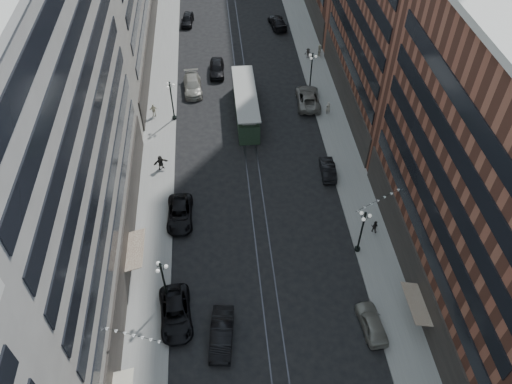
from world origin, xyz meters
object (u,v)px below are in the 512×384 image
object	(u,v)px
pedestrian_extra_1	(320,50)
pedestrian_5	(161,162)
car_2	(176,313)
car_4	(372,323)
car_9	(187,19)
car_5	(222,334)
car_7	(180,214)
lamppost_se_mid	(311,70)
car_13	(217,68)
lamppost_sw_mid	(172,99)
car_8	(193,85)
pedestrian_9	(308,53)
lamppost_sw_far	(164,281)
car_12	(278,22)
car_11	(308,98)
pedestrian_6	(154,110)
pedestrian_7	(374,226)
streetcar	(246,105)
lamppost_se_far	(362,230)
pedestrian_8	(328,108)
pedestrian_2	(135,249)

from	to	relation	value
pedestrian_extra_1	pedestrian_5	bearing A→B (deg)	148.06
car_2	car_4	size ratio (longest dim) A/B	1.30
car_9	pedestrian_5	xyz separation A→B (m)	(-2.86, -35.08, 0.29)
car_5	car_7	distance (m)	14.58
lamppost_se_mid	car_9	bearing A→B (deg)	128.97
car_5	car_2	bearing A→B (deg)	155.59
car_13	pedestrian_5	bearing A→B (deg)	-107.86
lamppost_sw_mid	car_13	distance (m)	12.07
car_8	car_9	distance (m)	19.42
pedestrian_9	car_5	bearing A→B (deg)	-88.79
pedestrian_5	lamppost_sw_far	bearing A→B (deg)	-106.39
lamppost_se_mid	car_12	xyz separation A→B (m)	(-2.20, 18.37, -2.29)
car_11	pedestrian_6	xyz separation A→B (m)	(-20.15, -1.09, 0.18)
car_7	pedestrian_7	bearing A→B (deg)	-9.68
car_11	pedestrian_9	world-z (taller)	car_11
lamppost_sw_mid	car_9	xyz separation A→B (m)	(1.59, 25.78, -2.32)
car_9	car_13	size ratio (longest dim) A/B	0.89
lamppost_sw_mid	car_7	distance (m)	17.34
car_11	car_12	world-z (taller)	car_11
car_2	pedestrian_7	bearing A→B (deg)	17.37
streetcar	lamppost_se_far	bearing A→B (deg)	-68.33
lamppost_se_mid	pedestrian_9	distance (m)	8.48
pedestrian_5	pedestrian_7	bearing A→B (deg)	-48.28
lamppost_se_far	pedestrian_9	world-z (taller)	lamppost_se_far
car_9	car_8	bearing A→B (deg)	-80.76
streetcar	pedestrian_extra_1	size ratio (longest dim) A/B	7.03
pedestrian_8	car_13	bearing A→B (deg)	-53.47
streetcar	pedestrian_2	world-z (taller)	streetcar
car_11	pedestrian_extra_1	distance (m)	12.31
car_13	car_4	bearing A→B (deg)	-72.15
pedestrian_2	lamppost_se_mid	bearing A→B (deg)	73.08
pedestrian_9	lamppost_sw_far	bearing A→B (deg)	-96.27
streetcar	car_8	distance (m)	9.24
car_12	pedestrian_5	size ratio (longest dim) A/B	3.06
car_8	car_12	distance (m)	21.89
lamppost_se_mid	car_5	world-z (taller)	lamppost_se_mid
lamppost_se_far	lamppost_sw_mid	bearing A→B (deg)	128.66
car_7	car_11	bearing A→B (deg)	49.78
pedestrian_7	pedestrian_extra_1	bearing A→B (deg)	-59.00
car_5	pedestrian_extra_1	bearing A→B (deg)	76.36
pedestrian_2	car_7	size ratio (longest dim) A/B	0.27
car_5	pedestrian_6	xyz separation A→B (m)	(-7.25, 32.06, 0.20)
lamppost_se_far	pedestrian_2	bearing A→B (deg)	176.05
car_7	pedestrian_9	xyz separation A→B (m)	(18.50, 30.28, 0.14)
streetcar	pedestrian_7	distance (m)	23.87
pedestrian_2	pedestrian_5	bearing A→B (deg)	102.98
pedestrian_2	pedestrian_9	bearing A→B (deg)	79.04
lamppost_sw_mid	lamppost_se_mid	world-z (taller)	same
lamppost_sw_far	pedestrian_8	world-z (taller)	lamppost_sw_far
lamppost_sw_mid	car_5	world-z (taller)	lamppost_sw_mid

